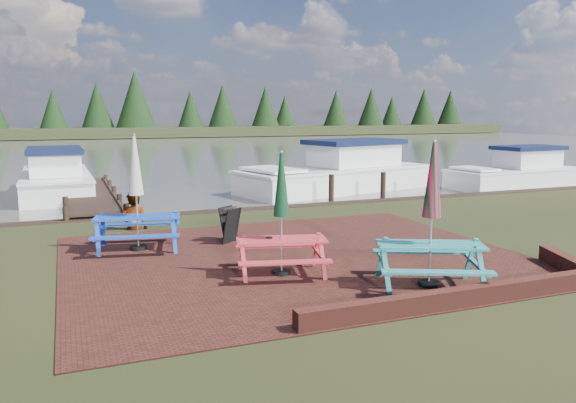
# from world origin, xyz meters

# --- Properties ---
(ground) EXTENTS (120.00, 120.00, 0.00)m
(ground) POSITION_xyz_m (0.00, 0.00, 0.00)
(ground) COLOR black
(ground) RESTS_ON ground
(paving) EXTENTS (9.00, 7.50, 0.02)m
(paving) POSITION_xyz_m (0.00, 1.00, 0.01)
(paving) COLOR #341710
(paving) RESTS_ON ground
(brick_wall) EXTENTS (6.21, 1.79, 0.30)m
(brick_wall) POSITION_xyz_m (2.15, -2.42, 0.15)
(brick_wall) COLOR #4C1E16
(brick_wall) RESTS_ON ground
(water) EXTENTS (120.00, 60.00, 0.02)m
(water) POSITION_xyz_m (0.00, 37.00, 0.00)
(water) COLOR #423F38
(water) RESTS_ON ground
(far_treeline) EXTENTS (120.00, 10.00, 8.10)m
(far_treeline) POSITION_xyz_m (0.00, 66.00, 3.28)
(far_treeline) COLOR black
(far_treeline) RESTS_ON ground
(picnic_table_teal) EXTENTS (2.28, 2.18, 2.47)m
(picnic_table_teal) POSITION_xyz_m (1.39, -1.57, 0.87)
(picnic_table_teal) COLOR teal
(picnic_table_teal) RESTS_ON ground
(picnic_table_red) EXTENTS (1.93, 1.80, 2.24)m
(picnic_table_red) POSITION_xyz_m (-0.69, 0.01, 0.79)
(picnic_table_red) COLOR #C43237
(picnic_table_red) RESTS_ON ground
(picnic_table_blue) EXTENTS (2.06, 1.91, 2.47)m
(picnic_table_blue) POSITION_xyz_m (-2.88, 2.90, 0.87)
(picnic_table_blue) COLOR #163FAB
(picnic_table_blue) RESTS_ON ground
(chalkboard) EXTENTS (0.52, 0.73, 0.81)m
(chalkboard) POSITION_xyz_m (-0.84, 2.86, 0.42)
(chalkboard) COLOR black
(chalkboard) RESTS_ON ground
(jetty) EXTENTS (1.76, 9.08, 1.00)m
(jetty) POSITION_xyz_m (-3.50, 11.28, 0.11)
(jetty) COLOR black
(jetty) RESTS_ON ground
(boat_jetty) EXTENTS (2.54, 7.06, 2.03)m
(boat_jetty) POSITION_xyz_m (-4.58, 13.73, 0.41)
(boat_jetty) COLOR white
(boat_jetty) RESTS_ON ground
(boat_near) EXTENTS (8.75, 4.82, 2.24)m
(boat_near) POSITION_xyz_m (6.07, 10.95, 0.47)
(boat_near) COLOR white
(boat_near) RESTS_ON ground
(boat_far) EXTENTS (6.25, 2.63, 1.91)m
(boat_far) POSITION_xyz_m (13.50, 9.06, 0.37)
(boat_far) COLOR white
(boat_far) RESTS_ON ground
(person) EXTENTS (0.79, 0.61, 1.93)m
(person) POSITION_xyz_m (-2.70, 5.19, 0.97)
(person) COLOR gray
(person) RESTS_ON ground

